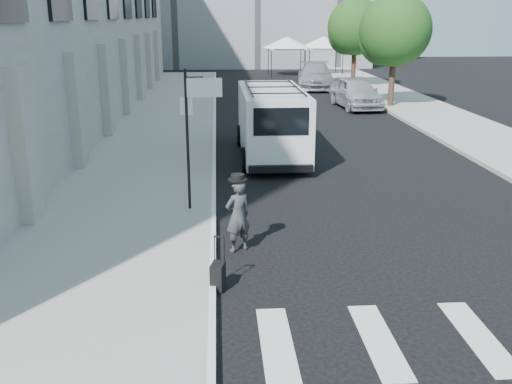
{
  "coord_description": "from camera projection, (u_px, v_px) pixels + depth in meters",
  "views": [
    {
      "loc": [
        -1.84,
        -10.67,
        4.85
      ],
      "look_at": [
        -1.07,
        0.77,
        1.3
      ],
      "focal_mm": 40.0,
      "sensor_mm": 36.0,
      "label": 1
    }
  ],
  "objects": [
    {
      "name": "ground",
      "position": [
        310.0,
        262.0,
        11.72
      ],
      "size": [
        120.0,
        120.0,
        0.0
      ],
      "primitive_type": "plane",
      "color": "black",
      "rests_on": "ground"
    },
    {
      "name": "sidewalk_left",
      "position": [
        167.0,
        122.0,
        26.67
      ],
      "size": [
        4.5,
        48.0,
        0.15
      ],
      "primitive_type": "cube",
      "color": "gray",
      "rests_on": "ground"
    },
    {
      "name": "sidewalk_right",
      "position": [
        415.0,
        107.0,
        31.33
      ],
      "size": [
        4.0,
        56.0,
        0.15
      ],
      "primitive_type": "cube",
      "color": "gray",
      "rests_on": "ground"
    },
    {
      "name": "sign_pole",
      "position": [
        196.0,
        110.0,
        13.83
      ],
      "size": [
        1.03,
        0.07,
        3.5
      ],
      "color": "black",
      "rests_on": "sidewalk_left"
    },
    {
      "name": "tree_near",
      "position": [
        392.0,
        33.0,
        30.23
      ],
      "size": [
        3.8,
        3.83,
        6.03
      ],
      "color": "black",
      "rests_on": "ground"
    },
    {
      "name": "tree_far",
      "position": [
        353.0,
        29.0,
        38.81
      ],
      "size": [
        3.8,
        3.83,
        6.03
      ],
      "color": "black",
      "rests_on": "ground"
    },
    {
      "name": "tent_left",
      "position": [
        287.0,
        43.0,
        47.39
      ],
      "size": [
        4.0,
        4.0,
        3.2
      ],
      "color": "black",
      "rests_on": "ground"
    },
    {
      "name": "tent_right",
      "position": [
        324.0,
        42.0,
        48.07
      ],
      "size": [
        4.0,
        4.0,
        3.2
      ],
      "color": "black",
      "rests_on": "ground"
    },
    {
      "name": "businessman",
      "position": [
        238.0,
        216.0,
        12.06
      ],
      "size": [
        0.69,
        0.61,
        1.59
      ],
      "primitive_type": "imported",
      "rotation": [
        0.0,
        0.0,
        3.64
      ],
      "color": "#343437",
      "rests_on": "ground"
    },
    {
      "name": "briefcase",
      "position": [
        236.0,
        223.0,
        13.48
      ],
      "size": [
        0.22,
        0.46,
        0.34
      ],
      "primitive_type": "cube",
      "rotation": [
        0.0,
        0.0,
        -0.24
      ],
      "color": "black",
      "rests_on": "ground"
    },
    {
      "name": "suitcase",
      "position": [
        218.0,
        276.0,
        10.47
      ],
      "size": [
        0.3,
        0.4,
        1.01
      ],
      "rotation": [
        0.0,
        0.0,
        -0.24
      ],
      "color": "black",
      "rests_on": "ground"
    },
    {
      "name": "cargo_van",
      "position": [
        271.0,
        122.0,
        20.28
      ],
      "size": [
        2.32,
        6.46,
        2.41
      ],
      "rotation": [
        0.0,
        0.0,
        0.0
      ],
      "color": "silver",
      "rests_on": "ground"
    },
    {
      "name": "parked_car_a",
      "position": [
        356.0,
        93.0,
        31.11
      ],
      "size": [
        2.29,
        5.01,
        1.67
      ],
      "primitive_type": "imported",
      "rotation": [
        0.0,
        0.0,
        0.07
      ],
      "color": "#B0B2B8",
      "rests_on": "ground"
    },
    {
      "name": "parked_car_b",
      "position": [
        353.0,
        91.0,
        32.98
      ],
      "size": [
        2.03,
        4.45,
        1.41
      ],
      "primitive_type": "imported",
      "rotation": [
        0.0,
        0.0,
        0.13
      ],
      "color": "#4C4D53",
      "rests_on": "ground"
    },
    {
      "name": "parked_car_c",
      "position": [
        316.0,
        76.0,
        39.57
      ],
      "size": [
        3.14,
        6.14,
        1.7
      ],
      "primitive_type": "imported",
      "rotation": [
        0.0,
        0.0,
        -0.13
      ],
      "color": "#929599",
      "rests_on": "ground"
    }
  ]
}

